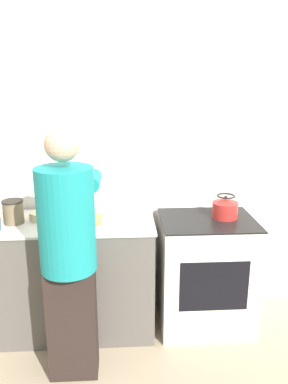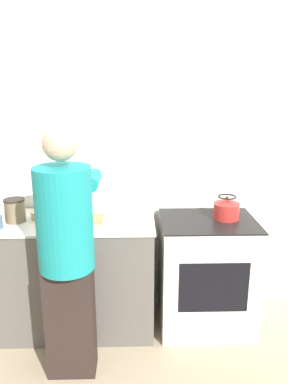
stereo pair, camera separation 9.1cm
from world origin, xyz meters
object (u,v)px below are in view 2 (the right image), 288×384
object	(u,v)px
knife	(80,218)
canister_jar	(15,210)
oven	(206,273)
cutting_board	(82,219)
person	(67,249)
kettle	(226,209)
bowl_prep	(42,214)

from	to	relation	value
knife	canister_jar	size ratio (longest dim) A/B	1.11
oven	cutting_board	bearing A→B (deg)	179.59
oven	knife	distance (m)	1.11
person	kettle	size ratio (longest dim) A/B	8.48
person	cutting_board	world-z (taller)	person
bowl_prep	kettle	bearing A→B (deg)	-1.23
person	knife	xyz separation A→B (m)	(0.02, 0.51, 0.03)
oven	canister_jar	bearing A→B (deg)	-179.64
oven	cutting_board	distance (m)	1.09
oven	canister_jar	xyz separation A→B (m)	(-1.49, -0.01, 0.56)
kettle	knife	bearing A→B (deg)	-178.49
knife	bowl_prep	distance (m)	0.31
bowl_prep	cutting_board	bearing A→B (deg)	-10.15
cutting_board	bowl_prep	size ratio (longest dim) A/B	1.82
cutting_board	person	bearing A→B (deg)	-93.66
oven	person	xyz separation A→B (m)	(-1.02, -0.51, 0.46)
person	kettle	world-z (taller)	person
cutting_board	bowl_prep	distance (m)	0.33
kettle	oven	bearing A→B (deg)	-166.72
bowl_prep	knife	bearing A→B (deg)	-11.41
person	cutting_board	xyz separation A→B (m)	(0.03, 0.51, 0.02)
person	oven	bearing A→B (deg)	26.48
canister_jar	oven	bearing A→B (deg)	0.36
oven	person	size ratio (longest dim) A/B	0.54
kettle	bowl_prep	distance (m)	1.45
cutting_board	canister_jar	world-z (taller)	canister_jar
knife	canister_jar	bearing A→B (deg)	158.45
oven	bowl_prep	size ratio (longest dim) A/B	5.31
oven	canister_jar	distance (m)	1.59
person	cutting_board	distance (m)	0.51
kettle	bowl_prep	size ratio (longest dim) A/B	1.16
canister_jar	cutting_board	bearing A→B (deg)	1.87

